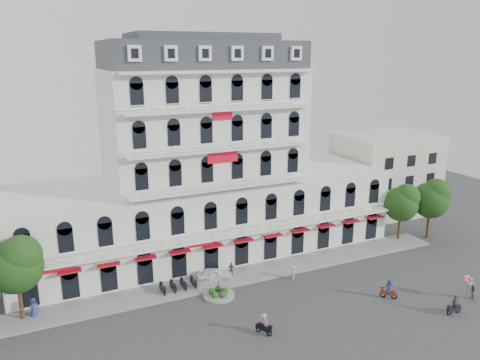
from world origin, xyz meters
The scene contains 18 objects.
ground centered at (0.00, 0.00, 0.00)m, with size 120.00×120.00×0.00m, color #38383A.
sidewalk centered at (0.00, 9.00, 0.08)m, with size 53.00×4.00×0.16m, color gray.
main_building centered at (0.00, 18.00, 9.96)m, with size 45.00×15.00×25.80m.
flank_building_east centered at (30.00, 20.00, 6.00)m, with size 14.00×10.00×12.00m, color beige.
traffic_island centered at (-3.00, 6.00, 0.26)m, with size 3.20×3.20×1.60m.
parked_scooter_row centered at (-6.35, 8.80, 0.00)m, with size 4.40×1.80×1.10m, color black, non-canonical shape.
tree_west_inner centered at (-20.95, 9.48, 5.68)m, with size 4.76×4.76×8.25m.
tree_east_inner centered at (24.05, 9.98, 5.21)m, with size 4.40×4.37×7.57m.
tree_east_outer centered at (28.05, 8.98, 5.55)m, with size 4.65×4.65×8.05m.
parked_car centered at (-2.11, 9.50, 0.64)m, with size 1.51×3.76×1.28m, color white.
rider_east centered at (12.33, -1.36, 1.03)m, with size 1.32×1.30×2.10m.
rider_northeast centered at (15.86, -6.21, 0.95)m, with size 1.70×0.40×1.99m.
rider_center centered at (-1.87, -1.69, 1.03)m, with size 1.05×1.53×1.99m.
pedestrian_left centered at (-20.00, 9.50, 0.97)m, with size 0.95×0.62×1.95m, color navy.
pedestrian_mid centered at (-0.06, 9.50, 0.81)m, with size 0.95×0.40×1.63m, color #56555C.
pedestrian_right centered at (5.71, 6.07, 0.77)m, with size 1.00×0.57×1.54m, color pink.
pedestrian_far centered at (-20.00, 9.50, 0.84)m, with size 0.61×0.40×1.67m, color #2A5180.
balloon_vendor centered at (19.50, -4.85, 1.31)m, with size 1.43×1.30×2.45m.
Camera 1 is at (-18.59, -33.45, 23.72)m, focal length 35.00 mm.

